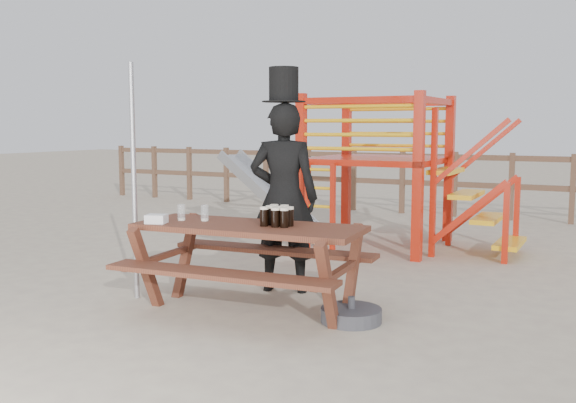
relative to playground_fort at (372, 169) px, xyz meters
name	(u,v)px	position (x,y,z in m)	size (l,w,h in m)	color
ground	(226,307)	(-0.12, -3.58, -1.07)	(60.00, 60.00, 0.00)	#C0B295
back_fence	(428,176)	(-0.12, 3.42, -0.34)	(15.09, 0.09, 1.20)	brown
playground_fort	(372,169)	(0.00, 0.00, 0.00)	(4.71, 1.84, 2.10)	red
picnic_table	(249,257)	(0.14, -3.60, -0.57)	(2.15, 1.57, 0.79)	brown
man_with_hat	(284,192)	(0.08, -2.80, -0.06)	(0.80, 0.64, 2.25)	black
metal_pole	(134,183)	(-1.06, -3.72, 0.06)	(0.05, 0.05, 2.27)	#B2B2B7
parasol_base	(351,315)	(1.08, -3.48, -1.01)	(0.52, 0.52, 0.22)	#3A3A3F
paper_bag	(156,219)	(-0.64, -3.92, -0.24)	(0.18, 0.14, 0.08)	white
stout_pints	(278,216)	(0.39, -3.53, -0.19)	(0.28, 0.28, 0.17)	black
empty_glasses	(193,213)	(-0.45, -3.63, -0.21)	(0.29, 0.15, 0.15)	silver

